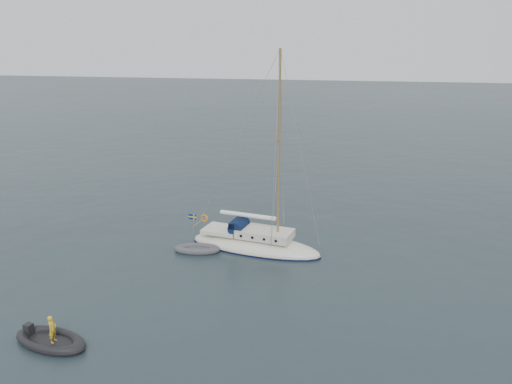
# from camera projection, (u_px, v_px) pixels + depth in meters

# --- Properties ---
(ground) EXTENTS (300.00, 300.00, 0.00)m
(ground) POSITION_uv_depth(u_px,v_px,m) (303.00, 274.00, 26.36)
(ground) COLOR black
(ground) RESTS_ON ground
(sailboat) EXTENTS (8.45, 2.53, 12.02)m
(sailboat) POSITION_uv_depth(u_px,v_px,m) (255.00, 234.00, 29.40)
(sailboat) COLOR beige
(sailboat) RESTS_ON ground
(dinghy) EXTENTS (2.71, 1.22, 0.39)m
(dinghy) POSITION_uv_depth(u_px,v_px,m) (197.00, 249.00, 29.17)
(dinghy) COLOR #4F4E54
(dinghy) RESTS_ON ground
(rib) EXTENTS (3.37, 1.53, 1.34)m
(rib) POSITION_uv_depth(u_px,v_px,m) (50.00, 340.00, 20.14)
(rib) COLOR black
(rib) RESTS_ON ground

